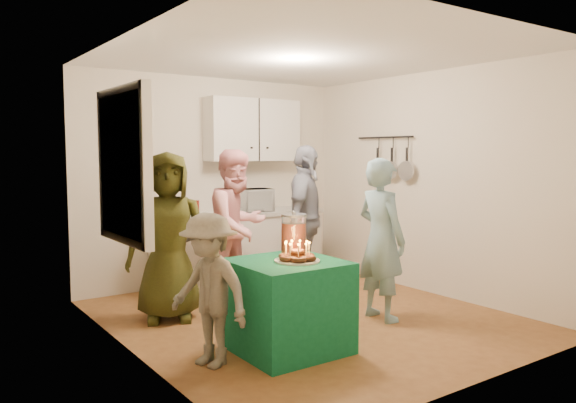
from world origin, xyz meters
TOP-DOWN VIEW (x-y plane):
  - floor at (0.00, 0.00)m, footprint 4.00×4.00m
  - ceiling at (0.00, 0.00)m, footprint 4.00×4.00m
  - back_wall at (0.00, 2.00)m, footprint 3.60×3.60m
  - left_wall at (-1.80, 0.00)m, footprint 4.00×4.00m
  - right_wall at (1.80, 0.00)m, footprint 4.00×4.00m
  - window_night at (-1.77, 0.30)m, footprint 0.04×1.00m
  - counter at (0.20, 1.70)m, footprint 2.20×0.58m
  - countertop at (0.20, 1.70)m, footprint 2.24×0.62m
  - upper_cabinet at (0.50, 1.85)m, footprint 1.30×0.30m
  - pot_rack at (1.72, 0.70)m, footprint 0.12×1.00m
  - microwave at (0.37, 1.70)m, footprint 0.57×0.44m
  - party_table at (-0.71, -0.64)m, footprint 0.86×0.86m
  - donut_cake at (-0.66, -0.71)m, footprint 0.38×0.38m
  - punch_jar at (-0.49, -0.44)m, footprint 0.22×0.22m
  - man_birthday at (0.57, -0.45)m, footprint 0.39×0.59m
  - woman_back_left at (-1.17, 0.74)m, footprint 0.96×0.81m
  - woman_back_center at (-0.27, 0.95)m, footprint 0.96×0.83m
  - woman_back_right at (0.56, 0.79)m, footprint 1.05×1.00m
  - child_near_left at (-1.40, -0.57)m, footprint 0.65×0.87m

SIDE VIEW (x-z plane):
  - floor at x=0.00m, z-range 0.00..0.00m
  - party_table at x=-0.71m, z-range 0.00..0.76m
  - counter at x=0.20m, z-range 0.00..0.86m
  - child_near_left at x=-1.40m, z-range 0.00..1.20m
  - man_birthday at x=0.57m, z-range 0.00..1.61m
  - woman_back_left at x=-1.17m, z-range 0.00..1.67m
  - woman_back_center at x=-0.27m, z-range 0.00..1.69m
  - donut_cake at x=-0.66m, z-range 0.76..0.94m
  - woman_back_right at x=0.56m, z-range 0.00..1.75m
  - countertop at x=0.20m, z-range 0.86..0.91m
  - punch_jar at x=-0.49m, z-range 0.76..1.10m
  - microwave at x=0.37m, z-range 0.91..1.20m
  - back_wall at x=0.00m, z-range 1.30..1.30m
  - left_wall at x=-1.80m, z-range 1.30..1.30m
  - right_wall at x=1.80m, z-range 1.30..1.30m
  - window_night at x=-1.77m, z-range 0.95..2.15m
  - pot_rack at x=1.72m, z-range 1.30..1.90m
  - upper_cabinet at x=0.50m, z-range 1.55..2.35m
  - ceiling at x=0.00m, z-range 2.60..2.60m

